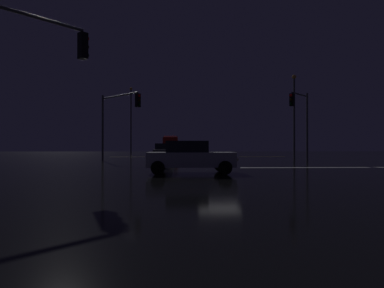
% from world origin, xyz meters
% --- Properties ---
extents(ground, '(120.00, 120.00, 0.10)m').
position_xyz_m(ground, '(0.00, 0.00, -0.05)').
color(ground, black).
extents(stop_line_north, '(0.35, 15.02, 0.01)m').
position_xyz_m(stop_line_north, '(0.00, 8.75, 0.00)').
color(stop_line_north, white).
rests_on(stop_line_north, ground).
extents(centre_line_ns, '(22.00, 0.15, 0.01)m').
position_xyz_m(centre_line_ns, '(0.00, 20.35, 0.00)').
color(centre_line_ns, yellow).
rests_on(centre_line_ns, ground).
extents(crosswalk_bar_east, '(15.02, 0.40, 0.01)m').
position_xyz_m(crosswalk_bar_east, '(8.85, 0.00, 0.00)').
color(crosswalk_bar_east, white).
rests_on(crosswalk_bar_east, ground).
extents(sedan_gray, '(2.02, 4.33, 1.57)m').
position_xyz_m(sedan_gray, '(-3.83, 10.96, 0.80)').
color(sedan_gray, slate).
rests_on(sedan_gray, ground).
extents(sedan_red, '(2.02, 4.33, 1.57)m').
position_xyz_m(sedan_red, '(-3.43, 16.30, 0.80)').
color(sedan_red, maroon).
rests_on(sedan_red, ground).
extents(sedan_blue, '(2.02, 4.33, 1.57)m').
position_xyz_m(sedan_blue, '(-3.69, 22.98, 0.80)').
color(sedan_blue, navy).
rests_on(sedan_blue, ground).
extents(sedan_green, '(2.02, 4.33, 1.57)m').
position_xyz_m(sedan_green, '(-3.60, 29.00, 0.80)').
color(sedan_green, '#14512D').
rests_on(sedan_green, ground).
extents(box_truck, '(2.68, 8.28, 3.08)m').
position_xyz_m(box_truck, '(-3.89, 36.86, 1.71)').
color(box_truck, red).
rests_on(box_truck, ground).
extents(sedan_silver_crossing, '(4.33, 2.02, 1.57)m').
position_xyz_m(sedan_silver_crossing, '(-1.87, -3.76, 0.80)').
color(sedan_silver_crossing, '#B7B7BC').
rests_on(sedan_silver_crossing, ground).
extents(traffic_signal_nw, '(3.85, 3.85, 5.80)m').
position_xyz_m(traffic_signal_nw, '(-7.57, 7.57, 4.06)').
color(traffic_signal_nw, '#4C4C51').
rests_on(traffic_signal_nw, ground).
extents(traffic_signal_sw, '(3.17, 3.17, 6.29)m').
position_xyz_m(traffic_signal_sw, '(-7.93, -7.93, 4.34)').
color(traffic_signal_sw, '#4C4C51').
rests_on(traffic_signal_sw, ground).
extents(traffic_signal_ne, '(2.47, 2.47, 6.11)m').
position_xyz_m(traffic_signal_ne, '(8.22, 8.22, 4.16)').
color(traffic_signal_ne, '#4C4C51').
rests_on(traffic_signal_ne, ground).
extents(streetlamp_right_near, '(0.44, 0.44, 8.94)m').
position_xyz_m(streetlamp_right_near, '(9.85, 14.35, 5.16)').
color(streetlamp_right_near, '#424247').
rests_on(streetlamp_right_near, ground).
extents(streetlamp_left_far, '(0.44, 0.44, 10.38)m').
position_xyz_m(streetlamp_left_far, '(-9.85, 30.35, 5.90)').
color(streetlamp_left_far, '#424247').
rests_on(streetlamp_left_far, ground).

